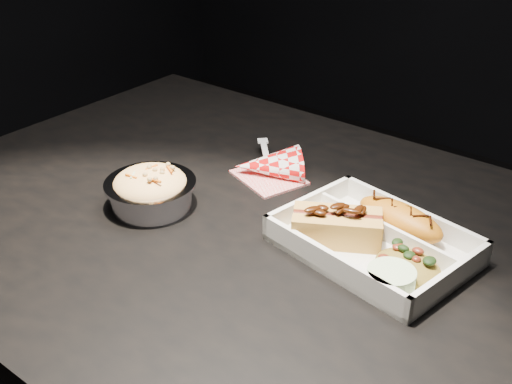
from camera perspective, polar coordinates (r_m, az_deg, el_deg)
dining_table at (r=0.98m, az=1.45°, el=-7.67°), size 1.20×0.80×0.75m
food_tray at (r=0.89m, az=10.42°, el=-4.61°), size 0.28×0.22×0.04m
fried_pastry at (r=0.92m, az=12.67°, el=-2.34°), size 0.15×0.08×0.04m
hotdog at (r=0.89m, az=7.21°, el=-2.86°), size 0.13×0.11×0.06m
fried_rice_mound at (r=0.85m, az=13.42°, el=-5.94°), size 0.10×0.09×0.03m
cupcake_liner at (r=0.81m, az=11.88°, el=-7.71°), size 0.06×0.06×0.03m
foil_coleslaw_cup at (r=0.98m, az=-9.36°, el=0.31°), size 0.14×0.14×0.07m
napkin_fork at (r=1.07m, az=1.06°, el=2.37°), size 0.15×0.15×0.10m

